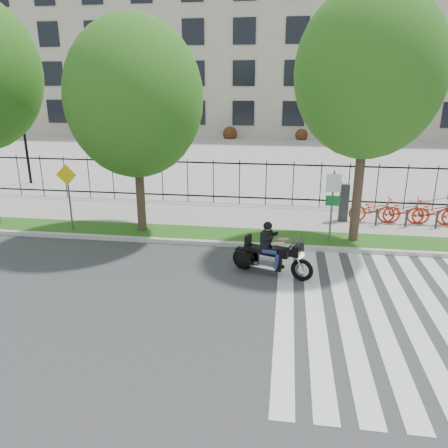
# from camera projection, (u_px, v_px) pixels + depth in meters

# --- Properties ---
(ground) EXTENTS (120.00, 120.00, 0.00)m
(ground) POSITION_uv_depth(u_px,v_px,m) (200.00, 301.00, 11.42)
(ground) COLOR #38383A
(ground) RESTS_ON ground
(curb) EXTENTS (60.00, 0.20, 0.15)m
(curb) POSITION_uv_depth(u_px,v_px,m) (223.00, 244.00, 15.25)
(curb) COLOR #B5B2AA
(curb) RESTS_ON ground
(grass_verge) EXTENTS (60.00, 1.50, 0.15)m
(grass_verge) POSITION_uv_depth(u_px,v_px,m) (226.00, 236.00, 16.05)
(grass_verge) COLOR #225A16
(grass_verge) RESTS_ON ground
(sidewalk) EXTENTS (60.00, 3.50, 0.15)m
(sidewalk) POSITION_uv_depth(u_px,v_px,m) (235.00, 216.00, 18.40)
(sidewalk) COLOR #A09D96
(sidewalk) RESTS_ON ground
(plaza) EXTENTS (80.00, 34.00, 0.10)m
(plaza) POSITION_uv_depth(u_px,v_px,m) (261.00, 153.00, 34.93)
(plaza) COLOR #A09D96
(plaza) RESTS_ON ground
(crosswalk_stripes) EXTENTS (5.70, 8.00, 0.01)m
(crosswalk_stripes) POSITION_uv_depth(u_px,v_px,m) (392.00, 314.00, 10.75)
(crosswalk_stripes) COLOR silver
(crosswalk_stripes) RESTS_ON ground
(iron_fence) EXTENTS (30.00, 0.06, 2.00)m
(iron_fence) POSITION_uv_depth(u_px,v_px,m) (239.00, 182.00, 19.72)
(iron_fence) COLOR black
(iron_fence) RESTS_ON sidewalk
(office_building) EXTENTS (60.00, 21.90, 20.15)m
(office_building) POSITION_uv_depth(u_px,v_px,m) (274.00, 41.00, 50.60)
(office_building) COLOR #AFA58D
(office_building) RESTS_ON ground
(lamp_post_left) EXTENTS (1.06, 0.70, 4.25)m
(lamp_post_left) POSITION_uv_depth(u_px,v_px,m) (23.00, 126.00, 23.36)
(lamp_post_left) COLOR black
(lamp_post_left) RESTS_ON ground
(street_tree_1) EXTENTS (4.75, 4.75, 7.51)m
(street_tree_1) POSITION_uv_depth(u_px,v_px,m) (135.00, 98.00, 14.99)
(street_tree_1) COLOR #38261E
(street_tree_1) RESTS_ON grass_verge
(street_tree_2) EXTENTS (4.69, 4.69, 8.28)m
(street_tree_2) POSITION_uv_depth(u_px,v_px,m) (369.00, 73.00, 13.69)
(street_tree_2) COLOR #38261E
(street_tree_2) RESTS_ON grass_verge
(bike_share_station) EXTENTS (7.86, 0.88, 1.50)m
(bike_share_station) POSITION_uv_depth(u_px,v_px,m) (447.00, 212.00, 16.85)
(bike_share_station) COLOR #2D2D33
(bike_share_station) RESTS_ON sidewalk
(sign_pole_regulatory) EXTENTS (0.50, 0.09, 2.50)m
(sign_pole_regulatory) POSITION_uv_depth(u_px,v_px,m) (332.00, 198.00, 14.68)
(sign_pole_regulatory) COLOR #59595B
(sign_pole_regulatory) RESTS_ON grass_verge
(sign_pole_warning) EXTENTS (0.78, 0.09, 2.49)m
(sign_pole_warning) POSITION_uv_depth(u_px,v_px,m) (68.00, 188.00, 15.99)
(sign_pole_warning) COLOR #59595B
(sign_pole_warning) RESTS_ON grass_verge
(motorcycle_rider) EXTENTS (2.44, 1.21, 1.96)m
(motorcycle_rider) POSITION_uv_depth(u_px,v_px,m) (271.00, 254.00, 12.80)
(motorcycle_rider) COLOR black
(motorcycle_rider) RESTS_ON ground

